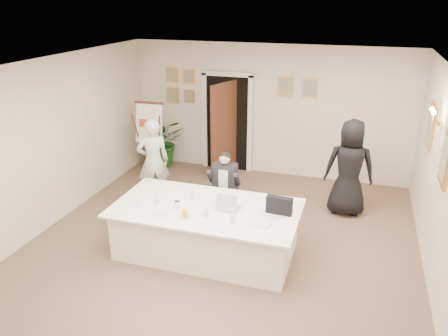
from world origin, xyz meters
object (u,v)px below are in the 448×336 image
oj_glass (185,214)px  steel_jug (177,205)px  seated_man (224,187)px  flip_chart (152,144)px  standing_man (153,161)px  conference_table (206,230)px  laptop_bag (279,205)px  potted_palm (162,142)px  laptop (229,200)px  standing_woman (349,168)px  paper_stack (259,223)px

oj_glass → steel_jug: oj_glass is taller
oj_glass → seated_man: bearing=85.8°
flip_chart → standing_man: bearing=-62.6°
steel_jug → flip_chart: bearing=123.2°
conference_table → seated_man: (-0.06, 1.08, 0.24)m
flip_chart → laptop_bag: flip_chart is taller
standing_man → potted_palm: 1.94m
flip_chart → laptop: flip_chart is taller
laptop_bag → conference_table: bearing=-169.1°
conference_table → oj_glass: 0.63m
standing_man → standing_woman: (3.51, 0.61, 0.06)m
standing_man → standing_woman: size_ratio=0.93×
conference_table → laptop: bearing=12.6°
conference_table → flip_chart: size_ratio=1.67×
standing_woman → oj_glass: bearing=45.1°
steel_jug → laptop: bearing=17.5°
potted_palm → standing_woman: bearing=-16.0°
seated_man → paper_stack: bearing=-60.7°
flip_chart → laptop_bag: size_ratio=4.40×
potted_palm → steel_jug: 3.84m
conference_table → standing_woman: (1.96, 2.01, 0.48)m
standing_woman → paper_stack: standing_woman is taller
oj_glass → standing_man: bearing=127.4°
standing_man → steel_jug: bearing=92.1°
conference_table → paper_stack: 1.00m
standing_woman → potted_palm: 4.36m
paper_stack → conference_table: bearing=163.1°
standing_woman → oj_glass: 3.22m
laptop → seated_man: bearing=114.0°
standing_man → potted_palm: size_ratio=1.44×
conference_table → standing_woman: 2.85m
paper_stack → steel_jug: 1.28m
conference_table → oj_glass: size_ratio=21.24×
steel_jug → standing_man: bearing=126.7°
flip_chart → standing_woman: size_ratio=0.94×
conference_table → paper_stack: paper_stack is taller
potted_palm → laptop: 4.06m
potted_palm → paper_stack: size_ratio=3.69×
flip_chart → laptop: (2.42, -2.37, 0.15)m
conference_table → paper_stack: (0.88, -0.27, 0.40)m
standing_man → potted_palm: standing_man is taller
seated_man → laptop_bag: bearing=-45.7°
laptop → oj_glass: (-0.50, -0.49, -0.07)m
steel_jug → oj_glass: bearing=-48.7°
oj_glass → flip_chart: bearing=124.0°
seated_man → oj_glass: 1.51m
standing_man → laptop: (1.88, -1.32, 0.10)m
potted_palm → laptop_bag: size_ratio=3.03×
seated_man → steel_jug: seated_man is taller
laptop_bag → steel_jug: size_ratio=3.41×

